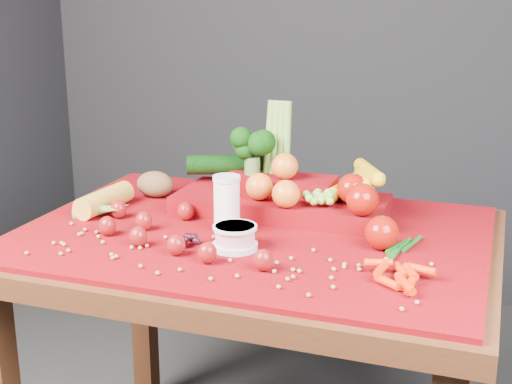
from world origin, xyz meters
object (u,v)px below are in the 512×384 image
(milk_glass, at_px, (227,203))
(produce_mound, at_px, (290,191))
(table, at_px, (253,274))
(yogurt_bowl, at_px, (235,236))

(milk_glass, bearing_deg, produce_mound, 63.66)
(table, bearing_deg, milk_glass, -148.40)
(milk_glass, relative_size, yogurt_bowl, 1.38)
(milk_glass, bearing_deg, yogurt_bowl, -59.10)
(yogurt_bowl, bearing_deg, table, 91.40)
(produce_mound, bearing_deg, yogurt_bowl, -97.83)
(table, xyz_separation_m, milk_glass, (-0.05, -0.03, 0.18))
(table, xyz_separation_m, yogurt_bowl, (0.00, -0.12, 0.14))
(milk_glass, bearing_deg, table, 31.60)
(table, bearing_deg, produce_mound, 75.15)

